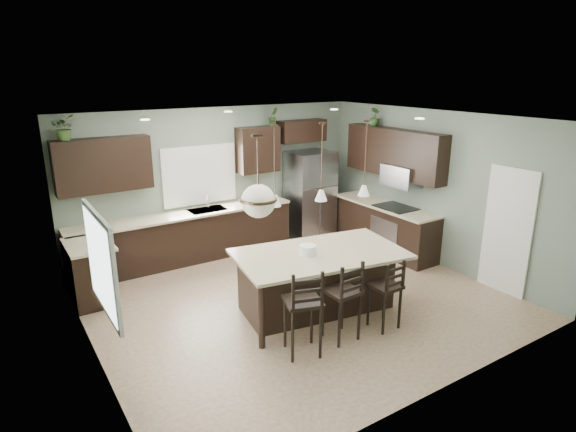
# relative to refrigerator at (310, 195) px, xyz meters

# --- Properties ---
(ground) EXTENTS (6.00, 6.00, 0.00)m
(ground) POSITION_rel_refrigerator_xyz_m (-1.90, -2.32, -0.93)
(ground) COLOR #9E8466
(ground) RESTS_ON ground
(pantry_door) EXTENTS (0.04, 0.82, 2.04)m
(pantry_door) POSITION_rel_refrigerator_xyz_m (1.08, -3.87, 0.09)
(pantry_door) COLOR white
(pantry_door) RESTS_ON ground
(window_back) EXTENTS (1.35, 0.02, 1.00)m
(window_back) POSITION_rel_refrigerator_xyz_m (-2.30, 0.41, 0.62)
(window_back) COLOR white
(window_back) RESTS_ON room_shell
(window_left) EXTENTS (0.02, 1.10, 1.00)m
(window_left) POSITION_rel_refrigerator_xyz_m (-4.88, -3.12, 0.62)
(window_left) COLOR white
(window_left) RESTS_ON room_shell
(left_return_cabs) EXTENTS (0.60, 0.90, 0.90)m
(left_return_cabs) POSITION_rel_refrigerator_xyz_m (-4.60, -0.62, -0.48)
(left_return_cabs) COLOR black
(left_return_cabs) RESTS_ON ground
(left_return_countertop) EXTENTS (0.66, 0.96, 0.04)m
(left_return_countertop) POSITION_rel_refrigerator_xyz_m (-4.58, -0.62, -0.01)
(left_return_countertop) COLOR beige
(left_return_countertop) RESTS_ON left_return_cabs
(back_lower_cabs) EXTENTS (4.20, 0.60, 0.90)m
(back_lower_cabs) POSITION_rel_refrigerator_xyz_m (-2.75, 0.13, -0.48)
(back_lower_cabs) COLOR black
(back_lower_cabs) RESTS_ON ground
(back_countertop) EXTENTS (4.20, 0.66, 0.04)m
(back_countertop) POSITION_rel_refrigerator_xyz_m (-2.75, 0.11, -0.01)
(back_countertop) COLOR beige
(back_countertop) RESTS_ON back_lower_cabs
(sink_inset) EXTENTS (0.70, 0.45, 0.01)m
(sink_inset) POSITION_rel_refrigerator_xyz_m (-2.30, 0.11, 0.01)
(sink_inset) COLOR gray
(sink_inset) RESTS_ON back_countertop
(faucet) EXTENTS (0.02, 0.02, 0.28)m
(faucet) POSITION_rel_refrigerator_xyz_m (-2.30, 0.08, 0.16)
(faucet) COLOR silver
(faucet) RESTS_ON back_countertop
(back_upper_left) EXTENTS (1.55, 0.34, 0.90)m
(back_upper_left) POSITION_rel_refrigerator_xyz_m (-4.05, 0.26, 1.02)
(back_upper_left) COLOR black
(back_upper_left) RESTS_ON room_shell
(back_upper_right) EXTENTS (0.85, 0.34, 0.90)m
(back_upper_right) POSITION_rel_refrigerator_xyz_m (-1.10, 0.26, 1.02)
(back_upper_right) COLOR black
(back_upper_right) RESTS_ON room_shell
(fridge_header) EXTENTS (1.05, 0.34, 0.45)m
(fridge_header) POSITION_rel_refrigerator_xyz_m (-0.05, 0.26, 1.32)
(fridge_header) COLOR black
(fridge_header) RESTS_ON room_shell
(right_lower_cabs) EXTENTS (0.60, 2.35, 0.90)m
(right_lower_cabs) POSITION_rel_refrigerator_xyz_m (0.80, -1.45, -0.48)
(right_lower_cabs) COLOR black
(right_lower_cabs) RESTS_ON ground
(right_countertop) EXTENTS (0.66, 2.35, 0.04)m
(right_countertop) POSITION_rel_refrigerator_xyz_m (0.78, -1.45, -0.01)
(right_countertop) COLOR beige
(right_countertop) RESTS_ON right_lower_cabs
(cooktop) EXTENTS (0.58, 0.75, 0.02)m
(cooktop) POSITION_rel_refrigerator_xyz_m (0.78, -1.72, 0.02)
(cooktop) COLOR black
(cooktop) RESTS_ON right_countertop
(wall_oven_front) EXTENTS (0.01, 0.72, 0.60)m
(wall_oven_front) POSITION_rel_refrigerator_xyz_m (0.50, -1.72, -0.48)
(wall_oven_front) COLOR gray
(wall_oven_front) RESTS_ON right_lower_cabs
(right_upper_cabs) EXTENTS (0.34, 2.35, 0.90)m
(right_upper_cabs) POSITION_rel_refrigerator_xyz_m (0.93, -1.45, 1.02)
(right_upper_cabs) COLOR black
(right_upper_cabs) RESTS_ON room_shell
(microwave) EXTENTS (0.40, 0.75, 0.40)m
(microwave) POSITION_rel_refrigerator_xyz_m (0.88, -1.72, 0.62)
(microwave) COLOR gray
(microwave) RESTS_ON right_upper_cabs
(refrigerator) EXTENTS (0.90, 0.74, 1.85)m
(refrigerator) POSITION_rel_refrigerator_xyz_m (0.00, 0.00, 0.00)
(refrigerator) COLOR #93929A
(refrigerator) RESTS_ON ground
(kitchen_island) EXTENTS (2.63, 1.76, 0.92)m
(kitchen_island) POSITION_rel_refrigerator_xyz_m (-1.82, -2.81, -0.46)
(kitchen_island) COLOR black
(kitchen_island) RESTS_ON ground
(serving_dish) EXTENTS (0.24, 0.24, 0.14)m
(serving_dish) POSITION_rel_refrigerator_xyz_m (-2.01, -2.77, 0.07)
(serving_dish) COLOR white
(serving_dish) RESTS_ON kitchen_island
(bar_stool_left) EXTENTS (0.55, 0.55, 1.19)m
(bar_stool_left) POSITION_rel_refrigerator_xyz_m (-2.67, -3.61, -0.33)
(bar_stool_left) COLOR black
(bar_stool_left) RESTS_ON ground
(bar_stool_center) EXTENTS (0.43, 0.43, 1.14)m
(bar_stool_center) POSITION_rel_refrigerator_xyz_m (-2.05, -3.60, -0.36)
(bar_stool_center) COLOR black
(bar_stool_center) RESTS_ON ground
(bar_stool_right) EXTENTS (0.39, 0.39, 1.03)m
(bar_stool_right) POSITION_rel_refrigerator_xyz_m (-1.36, -3.70, -0.41)
(bar_stool_right) COLOR black
(bar_stool_right) RESTS_ON ground
(pendant_left) EXTENTS (0.17, 0.17, 1.10)m
(pendant_left) POSITION_rel_refrigerator_xyz_m (-2.51, -2.69, 1.32)
(pendant_left) COLOR silver
(pendant_left) RESTS_ON room_shell
(pendant_center) EXTENTS (0.17, 0.17, 1.10)m
(pendant_center) POSITION_rel_refrigerator_xyz_m (-1.82, -2.81, 1.32)
(pendant_center) COLOR white
(pendant_center) RESTS_ON room_shell
(pendant_right) EXTENTS (0.17, 0.17, 1.10)m
(pendant_right) POSITION_rel_refrigerator_xyz_m (-1.13, -2.92, 1.32)
(pendant_right) COLOR white
(pendant_right) RESTS_ON room_shell
(chandelier) EXTENTS (0.42, 0.42, 0.94)m
(chandelier) POSITION_rel_refrigerator_xyz_m (-3.19, -3.47, 1.40)
(chandelier) COLOR beige
(chandelier) RESTS_ON room_shell
(plant_back_left) EXTENTS (0.41, 0.36, 0.41)m
(plant_back_left) POSITION_rel_refrigerator_xyz_m (-4.57, 0.23, 1.68)
(plant_back_left) COLOR #355625
(plant_back_left) RESTS_ON back_upper_left
(plant_back_right) EXTENTS (0.21, 0.17, 0.37)m
(plant_back_right) POSITION_rel_refrigerator_xyz_m (-0.76, 0.23, 1.66)
(plant_back_right) COLOR #2C4B21
(plant_back_right) RESTS_ON back_upper_right
(plant_right_wall) EXTENTS (0.22, 0.22, 0.35)m
(plant_right_wall) POSITION_rel_refrigerator_xyz_m (0.90, -0.89, 1.65)
(plant_right_wall) COLOR #28481F
(plant_right_wall) RESTS_ON right_upper_cabs
(room_shell) EXTENTS (6.00, 6.00, 6.00)m
(room_shell) POSITION_rel_refrigerator_xyz_m (-1.90, -2.32, 0.77)
(room_shell) COLOR slate
(room_shell) RESTS_ON ground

